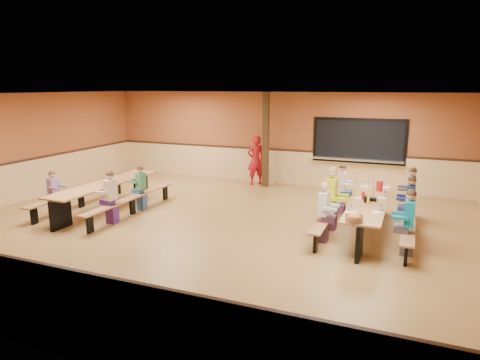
% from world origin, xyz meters
% --- Properties ---
extents(ground, '(12.00, 12.00, 0.00)m').
position_xyz_m(ground, '(0.00, 0.00, 0.00)').
color(ground, olive).
rests_on(ground, ground).
extents(room_envelope, '(12.04, 10.04, 3.02)m').
position_xyz_m(room_envelope, '(0.00, 0.00, 0.69)').
color(room_envelope, brown).
rests_on(room_envelope, ground).
extents(kitchen_pass_through, '(2.78, 0.28, 1.38)m').
position_xyz_m(kitchen_pass_through, '(2.60, 4.96, 1.49)').
color(kitchen_pass_through, black).
rests_on(kitchen_pass_through, ground).
extents(structural_post, '(0.18, 0.18, 3.00)m').
position_xyz_m(structural_post, '(-0.20, 4.40, 1.50)').
color(structural_post, black).
rests_on(structural_post, ground).
extents(cafeteria_table_main, '(1.91, 3.70, 0.74)m').
position_xyz_m(cafeteria_table_main, '(3.37, 0.98, 0.53)').
color(cafeteria_table_main, '#A76E42').
rests_on(cafeteria_table_main, ground).
extents(cafeteria_table_second, '(1.91, 3.70, 0.74)m').
position_xyz_m(cafeteria_table_second, '(-3.14, 0.20, 0.53)').
color(cafeteria_table_second, '#A76E42').
rests_on(cafeteria_table_second, ground).
extents(seated_child_white_left, '(0.39, 0.32, 1.26)m').
position_xyz_m(seated_child_white_left, '(2.54, 0.07, 0.63)').
color(seated_child_white_left, silver).
rests_on(seated_child_white_left, ground).
extents(seated_adult_yellow, '(0.47, 0.38, 1.42)m').
position_xyz_m(seated_adult_yellow, '(2.54, 0.93, 0.71)').
color(seated_adult_yellow, '#BBCF18').
rests_on(seated_adult_yellow, ground).
extents(seated_child_grey_left, '(0.38, 0.31, 1.23)m').
position_xyz_m(seated_child_grey_left, '(2.54, 2.41, 0.62)').
color(seated_child_grey_left, white).
rests_on(seated_child_grey_left, ground).
extents(seated_child_teal_right, '(0.40, 0.33, 1.27)m').
position_xyz_m(seated_child_teal_right, '(4.19, -0.03, 0.64)').
color(seated_child_teal_right, '#0E7EA2').
rests_on(seated_child_teal_right, ground).
extents(seated_child_navy_right, '(0.38, 0.31, 1.23)m').
position_xyz_m(seated_child_navy_right, '(4.19, 1.46, 0.62)').
color(seated_child_navy_right, navy).
rests_on(seated_child_navy_right, ground).
extents(seated_child_char_right, '(0.40, 0.32, 1.26)m').
position_xyz_m(seated_child_char_right, '(4.19, 2.41, 0.63)').
color(seated_child_char_right, '#4A4D55').
rests_on(seated_child_char_right, ground).
extents(seated_child_purple_sec, '(0.34, 0.28, 1.15)m').
position_xyz_m(seated_child_purple_sec, '(-3.96, -0.70, 0.57)').
color(seated_child_purple_sec, '#83568A').
rests_on(seated_child_purple_sec, ground).
extents(seated_child_green_sec, '(0.34, 0.28, 1.15)m').
position_xyz_m(seated_child_green_sec, '(-2.31, 0.61, 0.57)').
color(seated_child_green_sec, '#346E4F').
rests_on(seated_child_green_sec, ground).
extents(seated_child_tan_sec, '(0.38, 0.31, 1.24)m').
position_xyz_m(seated_child_tan_sec, '(-2.31, -0.58, 0.62)').
color(seated_child_tan_sec, beige).
rests_on(seated_child_tan_sec, ground).
extents(standing_woman, '(0.70, 0.68, 1.62)m').
position_xyz_m(standing_woman, '(-0.59, 4.55, 0.81)').
color(standing_woman, '#B4141B').
rests_on(standing_woman, ground).
extents(punch_pitcher, '(0.16, 0.16, 0.22)m').
position_xyz_m(punch_pitcher, '(3.49, 2.01, 0.85)').
color(punch_pitcher, red).
rests_on(punch_pitcher, cafeteria_table_main).
extents(chip_bowl, '(0.32, 0.32, 0.15)m').
position_xyz_m(chip_bowl, '(3.26, -0.67, 0.81)').
color(chip_bowl, orange).
rests_on(chip_bowl, cafeteria_table_main).
extents(napkin_dispenser, '(0.10, 0.14, 0.13)m').
position_xyz_m(napkin_dispenser, '(3.32, 0.83, 0.80)').
color(napkin_dispenser, black).
rests_on(napkin_dispenser, cafeteria_table_main).
extents(condiment_mustard, '(0.06, 0.06, 0.17)m').
position_xyz_m(condiment_mustard, '(3.37, 0.69, 0.82)').
color(condiment_mustard, yellow).
rests_on(condiment_mustard, cafeteria_table_main).
extents(condiment_ketchup, '(0.06, 0.06, 0.17)m').
position_xyz_m(condiment_ketchup, '(3.22, 1.01, 0.82)').
color(condiment_ketchup, '#B2140F').
rests_on(condiment_ketchup, cafeteria_table_main).
extents(table_paddle, '(0.16, 0.16, 0.56)m').
position_xyz_m(table_paddle, '(3.43, 1.00, 0.88)').
color(table_paddle, black).
rests_on(table_paddle, cafeteria_table_main).
extents(place_settings, '(0.65, 3.30, 0.11)m').
position_xyz_m(place_settings, '(3.37, 0.98, 0.80)').
color(place_settings, beige).
rests_on(place_settings, cafeteria_table_main).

